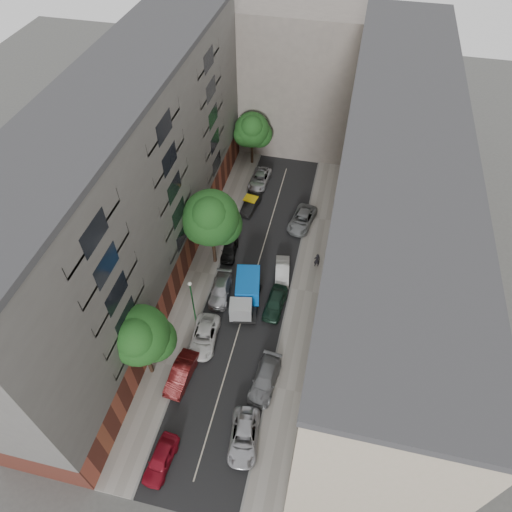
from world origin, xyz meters
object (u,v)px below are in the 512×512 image
(car_left_4, at_px, (229,249))
(tree_near, at_px, (141,338))
(lamp_post, at_px, (192,298))
(car_left_0, at_px, (161,459))
(car_left_3, at_px, (221,290))
(car_right_2, at_px, (275,303))
(car_left_1, at_px, (181,373))
(car_right_1, at_px, (265,380))
(car_right_3, at_px, (282,271))
(tarp_truck, at_px, (246,293))
(tree_far, at_px, (252,131))
(car_left_5, at_px, (251,205))
(car_left_6, at_px, (260,179))
(tree_mid, at_px, (212,220))
(car_right_4, at_px, (302,219))
(car_left_2, at_px, (204,336))
(car_right_0, at_px, (244,437))
(pedestrian, at_px, (317,260))

(car_left_4, xyz_separation_m, tree_near, (-2.91, -15.40, 5.14))
(lamp_post, bearing_deg, car_left_0, -83.84)
(car_left_3, relative_size, car_right_2, 1.06)
(car_left_1, distance_m, car_right_1, 7.28)
(car_left_1, xyz_separation_m, car_right_3, (6.40, 13.46, -0.09))
(tarp_truck, height_order, car_left_3, tarp_truck)
(car_right_2, relative_size, tree_far, 0.60)
(car_left_1, relative_size, car_left_5, 1.17)
(car_right_3, bearing_deg, car_left_0, -114.24)
(car_left_4, height_order, lamp_post, lamp_post)
(car_left_6, bearing_deg, tree_far, 118.76)
(car_left_3, relative_size, car_left_5, 1.18)
(car_left_1, bearing_deg, car_right_2, 59.89)
(car_right_1, distance_m, tree_mid, 15.98)
(car_left_3, bearing_deg, tree_mid, 108.21)
(car_left_4, height_order, car_left_6, car_left_6)
(car_left_6, distance_m, car_right_4, 8.95)
(car_left_2, bearing_deg, tree_near, -134.55)
(car_right_2, xyz_separation_m, tree_near, (-9.17, -9.40, 5.06))
(tree_near, bearing_deg, car_left_1, 2.89)
(car_left_4, distance_m, car_left_5, 7.62)
(car_right_0, bearing_deg, pedestrian, 73.46)
(car_left_2, bearing_deg, car_left_6, 85.32)
(car_left_0, relative_size, car_left_2, 0.83)
(car_left_3, relative_size, car_left_4, 1.20)
(tree_far, bearing_deg, tarp_truck, -78.55)
(tarp_truck, relative_size, car_right_3, 1.47)
(tree_far, bearing_deg, car_left_2, -86.23)
(tree_near, bearing_deg, tree_mid, 82.56)
(car_left_5, bearing_deg, car_right_3, -49.76)
(tree_near, distance_m, tree_mid, 13.92)
(car_left_3, distance_m, car_right_3, 6.77)
(car_left_2, height_order, car_left_6, car_left_2)
(car_left_3, distance_m, tree_mid, 7.10)
(car_left_4, distance_m, car_right_3, 6.45)
(car_left_1, bearing_deg, car_left_2, 83.68)
(car_left_6, relative_size, pedestrian, 2.64)
(car_left_2, bearing_deg, car_left_0, -94.68)
(car_left_0, xyz_separation_m, pedestrian, (8.93, 22.58, 0.36))
(car_right_0, relative_size, tree_far, 0.67)
(car_right_2, xyz_separation_m, car_right_3, (-0.07, 4.20, -0.08))
(car_left_0, distance_m, car_left_1, 7.19)
(car_left_1, bearing_deg, car_right_4, 76.44)
(car_left_3, distance_m, car_right_2, 5.68)
(tarp_truck, bearing_deg, tree_mid, 124.56)
(car_left_5, xyz_separation_m, car_right_3, (5.60, -9.40, 0.02))
(pedestrian, bearing_deg, car_right_4, -86.02)
(tree_mid, bearing_deg, car_left_4, 55.39)
(car_right_0, xyz_separation_m, car_right_3, (-0.19, 17.54, -0.02))
(tree_far, bearing_deg, car_left_4, -85.74)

